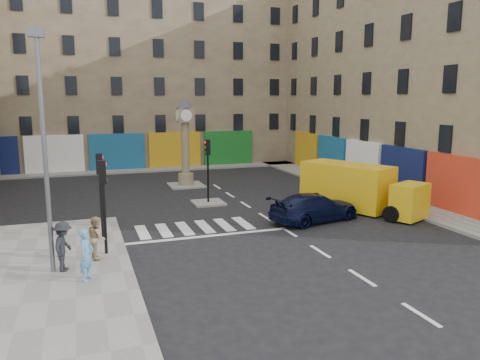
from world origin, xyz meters
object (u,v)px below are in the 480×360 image
pedestrian_blue (86,255)px  pedestrian_dark (63,246)px  clock_pillar (185,136)px  pedestrian_tan (97,237)px  traffic_light_left_near (103,192)px  lamp_post (44,140)px  yellow_van (357,188)px  traffic_light_island (208,161)px  traffic_light_left_far (100,182)px  navy_sedan (314,207)px

pedestrian_blue → pedestrian_dark: bearing=59.0°
clock_pillar → pedestrian_dark: 17.31m
clock_pillar → pedestrian_dark: (-7.81, -15.25, -2.50)m
clock_pillar → pedestrian_tan: clock_pillar is taller
traffic_light_left_near → pedestrian_dark: (-1.51, -1.45, -1.58)m
lamp_post → pedestrian_tan: lamp_post is taller
traffic_light_left_near → yellow_van: traffic_light_left_near is taller
traffic_light_island → pedestrian_tan: 10.74m
traffic_light_island → yellow_van: (7.46, -4.22, -1.33)m
clock_pillar → traffic_light_left_far: bearing=-118.9°
clock_pillar → navy_sedan: size_ratio=1.24×
clock_pillar → navy_sedan: bearing=-70.7°
traffic_light_left_near → traffic_light_island: (6.30, 7.80, -0.03)m
traffic_light_left_near → traffic_light_left_far: size_ratio=1.00×
traffic_light_left_near → traffic_light_island: 10.03m
traffic_light_left_far → traffic_light_island: traffic_light_left_far is taller
traffic_light_island → navy_sedan: traffic_light_island is taller
traffic_light_island → navy_sedan: (4.06, -5.61, -1.87)m
yellow_van → pedestrian_tan: size_ratio=4.40×
traffic_light_left_near → navy_sedan: bearing=11.9°
traffic_light_left_far → yellow_van: (13.76, 1.18, -1.36)m
traffic_light_island → pedestrian_tan: (-6.65, -8.27, -1.62)m
traffic_light_island → lamp_post: size_ratio=0.45×
traffic_light_island → pedestrian_dark: traffic_light_island is taller
traffic_light_island → pedestrian_tan: bearing=-128.8°
lamp_post → traffic_light_left_near: bearing=36.4°
pedestrian_dark → yellow_van: bearing=-54.7°
clock_pillar → yellow_van: (7.46, -10.22, -2.29)m
traffic_light_left_near → lamp_post: size_ratio=0.45×
navy_sedan → pedestrian_blue: (-11.13, -4.84, 0.33)m
traffic_light_left_far → traffic_light_island: size_ratio=1.00×
yellow_van → pedestrian_dark: yellow_van is taller
yellow_van → clock_pillar: bearing=101.8°
lamp_post → pedestrian_dark: (0.39, -0.05, -3.75)m
traffic_light_left_far → clock_pillar: (6.30, 11.40, 0.93)m
navy_sedan → pedestrian_dark: size_ratio=2.76×
yellow_van → pedestrian_tan: bearing=171.7°
pedestrian_blue → yellow_van: bearing=-39.9°
traffic_light_left_near → navy_sedan: size_ratio=0.75×
navy_sedan → yellow_van: yellow_van is taller
traffic_light_island → traffic_light_left_far: bearing=-139.4°
pedestrian_tan → yellow_van: bearing=-79.9°
yellow_van → pedestrian_blue: bearing=178.9°
clock_pillar → lamp_post: bearing=-118.4°
traffic_light_left_far → yellow_van: bearing=4.9°
pedestrian_blue → traffic_light_island: bearing=-7.2°
lamp_post → clock_pillar: 17.31m
traffic_light_island → pedestrian_blue: (-7.07, -10.44, -1.55)m
traffic_light_island → pedestrian_blue: bearing=-124.1°
lamp_post → navy_sedan: size_ratio=1.68×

